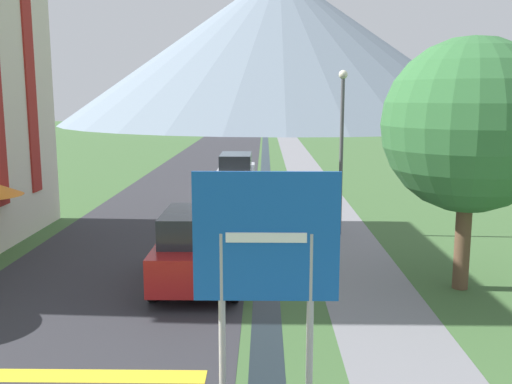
% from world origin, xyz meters
% --- Properties ---
extents(ground_plane, '(160.00, 160.00, 0.00)m').
position_xyz_m(ground_plane, '(0.00, 20.00, 0.00)').
color(ground_plane, '#3D6033').
extents(road, '(6.40, 60.00, 0.01)m').
position_xyz_m(road, '(-2.50, 30.00, 0.00)').
color(road, '#2D2D33').
rests_on(road, ground_plane).
extents(footpath, '(2.20, 60.00, 0.01)m').
position_xyz_m(footpath, '(3.60, 30.00, 0.00)').
color(footpath, slate).
rests_on(footpath, ground_plane).
extents(drainage_channel, '(0.60, 60.00, 0.00)m').
position_xyz_m(drainage_channel, '(1.20, 30.00, 0.00)').
color(drainage_channel, black).
rests_on(drainage_channel, ground_plane).
extents(mountain_distant, '(73.13, 73.13, 25.42)m').
position_xyz_m(mountain_distant, '(3.53, 95.35, 12.71)').
color(mountain_distant, slate).
rests_on(mountain_distant, ground_plane).
extents(road_sign, '(2.04, 0.11, 3.46)m').
position_xyz_m(road_sign, '(1.18, 3.55, 2.28)').
color(road_sign, '#9E9EA3').
rests_on(road_sign, ground_plane).
extents(parked_car_near, '(1.97, 3.93, 1.82)m').
position_xyz_m(parked_car_near, '(-0.40, 9.02, 0.91)').
color(parked_car_near, '#A31919').
rests_on(parked_car_near, ground_plane).
extents(parked_car_far, '(1.77, 4.60, 1.82)m').
position_xyz_m(parked_car_far, '(-0.20, 22.56, 0.91)').
color(parked_car_far, '#B2B2B7').
rests_on(parked_car_far, ground_plane).
extents(streetlamp, '(0.28, 0.28, 5.28)m').
position_xyz_m(streetlamp, '(3.61, 14.13, 3.12)').
color(streetlamp, '#515156').
rests_on(streetlamp, ground_plane).
extents(tree_by_path, '(3.95, 3.95, 5.80)m').
position_xyz_m(tree_by_path, '(5.77, 8.84, 3.81)').
color(tree_by_path, brown).
rests_on(tree_by_path, ground_plane).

